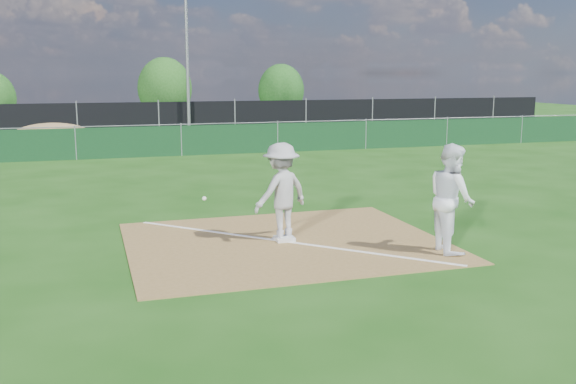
# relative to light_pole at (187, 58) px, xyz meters

# --- Properties ---
(ground) EXTENTS (90.00, 90.00, 0.00)m
(ground) POSITION_rel_light_pole_xyz_m (-1.50, -12.70, -4.00)
(ground) COLOR #17440E
(ground) RESTS_ON ground
(infield_dirt) EXTENTS (6.00, 5.00, 0.02)m
(infield_dirt) POSITION_rel_light_pole_xyz_m (-1.50, -21.70, -3.99)
(infield_dirt) COLOR brown
(infield_dirt) RESTS_ON ground
(foul_line) EXTENTS (5.01, 5.01, 0.01)m
(foul_line) POSITION_rel_light_pole_xyz_m (-1.50, -21.70, -3.98)
(foul_line) COLOR white
(foul_line) RESTS_ON infield_dirt
(green_fence) EXTENTS (44.00, 0.05, 1.20)m
(green_fence) POSITION_rel_light_pole_xyz_m (-1.50, -7.70, -3.40)
(green_fence) COLOR black
(green_fence) RESTS_ON ground
(dirt_mound) EXTENTS (3.38, 2.60, 1.17)m
(dirt_mound) POSITION_rel_light_pole_xyz_m (-6.50, -4.20, -3.42)
(dirt_mound) COLOR olive
(dirt_mound) RESTS_ON ground
(black_fence) EXTENTS (46.00, 0.04, 1.80)m
(black_fence) POSITION_rel_light_pole_xyz_m (-1.50, 0.30, -3.10)
(black_fence) COLOR black
(black_fence) RESTS_ON ground
(parking_lot) EXTENTS (46.00, 9.00, 0.01)m
(parking_lot) POSITION_rel_light_pole_xyz_m (-1.50, 5.30, -4.00)
(parking_lot) COLOR black
(parking_lot) RESTS_ON ground
(light_pole) EXTENTS (0.16, 0.16, 8.00)m
(light_pole) POSITION_rel_light_pole_xyz_m (0.00, 0.00, 0.00)
(light_pole) COLOR slate
(light_pole) RESTS_ON ground
(first_base) EXTENTS (0.36, 0.36, 0.08)m
(first_base) POSITION_rel_light_pole_xyz_m (-1.48, -21.61, -3.94)
(first_base) COLOR silver
(first_base) RESTS_ON infield_dirt
(play_at_first) EXTENTS (2.30, 1.15, 1.91)m
(play_at_first) POSITION_rel_light_pole_xyz_m (-1.51, -21.48, -3.03)
(play_at_first) COLOR #B5B5B7
(play_at_first) RESTS_ON infield_dirt
(runner) EXTENTS (0.88, 1.06, 2.00)m
(runner) POSITION_rel_light_pole_xyz_m (1.22, -23.19, -3.00)
(runner) COLOR white
(runner) RESTS_ON ground
(car_left) EXTENTS (4.83, 2.35, 1.59)m
(car_left) POSITION_rel_light_pole_xyz_m (-8.97, 4.68, -3.20)
(car_left) COLOR #989B9F
(car_left) RESTS_ON parking_lot
(car_mid) EXTENTS (4.49, 1.63, 1.47)m
(car_mid) POSITION_rel_light_pole_xyz_m (-3.04, 5.28, -3.25)
(car_mid) COLOR black
(car_mid) RESTS_ON parking_lot
(car_right) EXTENTS (4.31, 2.71, 1.16)m
(car_right) POSITION_rel_light_pole_xyz_m (4.95, 5.44, -3.41)
(car_right) COLOR black
(car_right) RESTS_ON parking_lot
(tree_mid) EXTENTS (3.65, 3.65, 4.33)m
(tree_mid) POSITION_rel_light_pole_xyz_m (0.14, 11.25, -1.77)
(tree_mid) COLOR #382316
(tree_mid) RESTS_ON ground
(tree_right) EXTENTS (3.30, 3.30, 3.92)m
(tree_right) POSITION_rel_light_pole_xyz_m (8.47, 11.53, -1.98)
(tree_right) COLOR #382316
(tree_right) RESTS_ON ground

